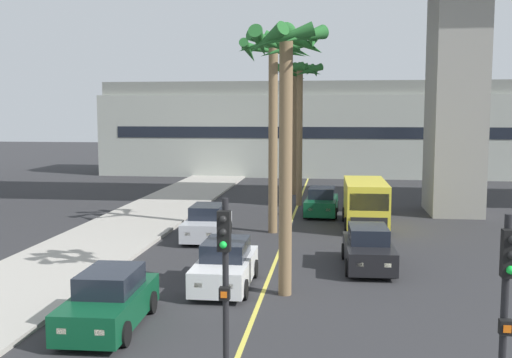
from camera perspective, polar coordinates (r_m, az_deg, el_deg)
name	(u,v)px	position (r m, az deg, el deg)	size (l,w,h in m)	color
sidewalk_left	(32,280)	(22.47, -20.24, -8.88)	(4.80, 80.00, 0.15)	#ADA89E
lane_stripe_center	(284,240)	(27.88, 2.63, -5.72)	(0.14, 56.00, 0.01)	#DBCC4C
pier_building_backdrop	(310,129)	(57.20, 5.12, 4.65)	(38.31, 8.04, 8.53)	#ADB2A8
car_queue_front	(322,202)	(34.62, 6.17, -2.19)	(1.96, 4.16, 1.56)	#0C4728
car_queue_second	(225,266)	(20.44, -2.88, -8.11)	(1.85, 4.11, 1.56)	white
car_queue_third	(368,249)	(23.23, 10.48, -6.46)	(1.95, 4.16, 1.56)	black
car_queue_fourth	(207,223)	(28.05, -4.59, -4.17)	(1.90, 4.13, 1.56)	#B7BABF
car_queue_fifth	(109,301)	(17.20, -13.58, -11.07)	(1.94, 4.15, 1.56)	#0C4728
delivery_van	(365,202)	(31.15, 10.21, -2.15)	(2.23, 5.28, 2.36)	yellow
traffic_light_median_near	(225,277)	(11.63, -2.93, -9.12)	(0.24, 0.37, 4.20)	black
traffic_light_right_far_corner	(506,307)	(10.65, 22.37, -11.04)	(0.24, 0.37, 4.20)	black
palm_tree_near_median	(300,93)	(37.76, 4.12, 8.02)	(2.96, 3.05, 8.85)	brown
palm_tree_mid_median	(273,84)	(29.05, 1.62, 8.92)	(3.42, 3.57, 9.29)	brown
palm_tree_far_median	(286,85)	(18.95, 2.87, 8.77)	(2.64, 2.64, 8.53)	brown
palm_tree_farthest_median	(295,87)	(42.80, 3.65, 8.64)	(2.89, 2.91, 9.24)	brown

